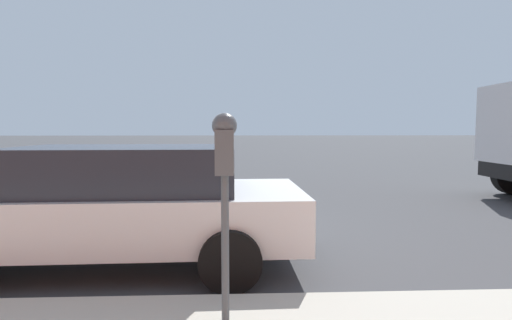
% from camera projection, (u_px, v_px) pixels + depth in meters
% --- Properties ---
extents(ground_plane, '(220.00, 220.00, 0.00)m').
position_uv_depth(ground_plane, '(169.00, 242.00, 5.80)').
color(ground_plane, '#424244').
extents(parking_meter, '(0.21, 0.19, 1.62)m').
position_uv_depth(parking_meter, '(225.00, 163.00, 3.03)').
color(parking_meter, '#4C5156').
rests_on(parking_meter, sidewalk).
extents(car_white, '(2.15, 4.59, 1.44)m').
position_uv_depth(car_white, '(117.00, 202.00, 4.80)').
color(car_white, silver).
rests_on(car_white, ground_plane).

